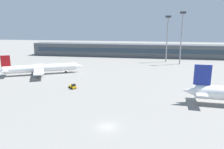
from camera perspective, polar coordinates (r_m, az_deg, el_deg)
ground_plane at (r=90.03m, az=3.30°, el=-1.98°), size 400.00×400.00×0.00m
terminal_building at (r=157.84m, az=5.92°, el=6.24°), size 146.78×12.13×9.00m
airplane_mid at (r=107.98m, az=-17.74°, el=1.57°), size 35.86×25.93×9.56m
baggage_tug_yellow at (r=82.59m, az=-10.11°, el=-3.00°), size 3.55×3.66×1.75m
floodlight_tower_west at (r=138.71m, az=14.09°, el=9.68°), size 3.20×0.80×27.69m
floodlight_tower_east at (r=132.98m, az=17.52°, el=9.77°), size 3.20×0.80×29.67m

